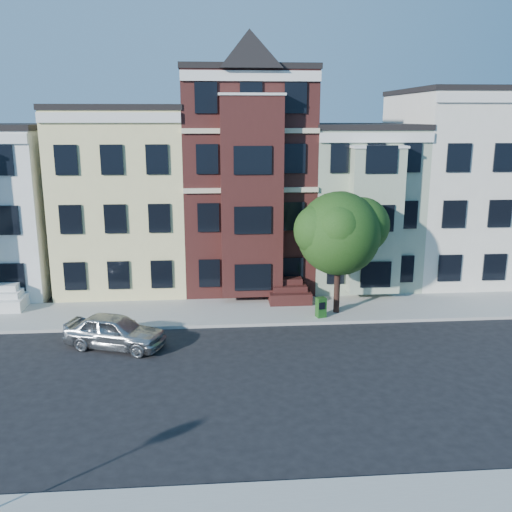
{
  "coord_description": "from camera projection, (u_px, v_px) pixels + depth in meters",
  "views": [
    {
      "loc": [
        -2.14,
        -19.36,
        9.66
      ],
      "look_at": [
        -0.32,
        2.96,
        4.2
      ],
      "focal_mm": 40.0,
      "sensor_mm": 36.0,
      "label": 1
    }
  ],
  "objects": [
    {
      "name": "ground",
      "position": [
        271.0,
        384.0,
        21.21
      ],
      "size": [
        120.0,
        120.0,
        0.0
      ],
      "primitive_type": "plane",
      "color": "black"
    },
    {
      "name": "far_sidewalk",
      "position": [
        254.0,
        311.0,
        28.94
      ],
      "size": [
        60.0,
        4.0,
        0.15
      ],
      "primitive_type": "cube",
      "color": "#9E9B93",
      "rests_on": "ground"
    },
    {
      "name": "house_yellow",
      "position": [
        127.0,
        199.0,
        33.51
      ],
      "size": [
        7.0,
        9.0,
        10.0
      ],
      "primitive_type": "cube",
      "color": "#EEE196",
      "rests_on": "ground"
    },
    {
      "name": "house_brown",
      "position": [
        246.0,
        181.0,
        33.83
      ],
      "size": [
        7.0,
        9.0,
        12.0
      ],
      "primitive_type": "cube",
      "color": "#381714",
      "rests_on": "ground"
    },
    {
      "name": "house_green",
      "position": [
        352.0,
        204.0,
        34.69
      ],
      "size": [
        6.0,
        9.0,
        9.0
      ],
      "primitive_type": "cube",
      "color": "#9BAA8E",
      "rests_on": "ground"
    },
    {
      "name": "house_cream",
      "position": [
        465.0,
        187.0,
        35.01
      ],
      "size": [
        8.0,
        9.0,
        11.0
      ],
      "primitive_type": "cube",
      "color": "silver",
      "rests_on": "ground"
    },
    {
      "name": "street_tree",
      "position": [
        339.0,
        239.0,
        27.71
      ],
      "size": [
        8.35,
        8.35,
        7.49
      ],
      "primitive_type": null,
      "rotation": [
        0.0,
        0.0,
        -0.37
      ],
      "color": "#2C511D",
      "rests_on": "far_sidewalk"
    },
    {
      "name": "parked_car",
      "position": [
        115.0,
        331.0,
        24.41
      ],
      "size": [
        4.7,
        3.1,
        1.49
      ],
      "primitive_type": "imported",
      "rotation": [
        0.0,
        0.0,
        1.23
      ],
      "color": "#A1A4A8",
      "rests_on": "ground"
    },
    {
      "name": "newspaper_box",
      "position": [
        321.0,
        307.0,
        27.78
      ],
      "size": [
        0.53,
        0.49,
        0.98
      ],
      "primitive_type": "cube",
      "rotation": [
        0.0,
        0.0,
        0.27
      ],
      "color": "#20541B",
      "rests_on": "far_sidewalk"
    }
  ]
}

